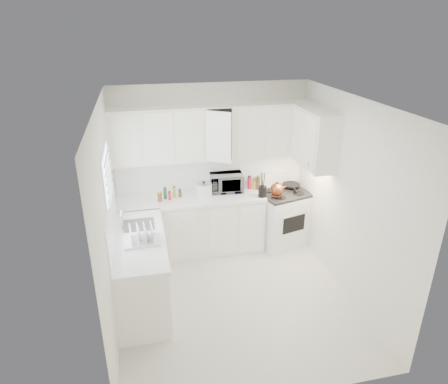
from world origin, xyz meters
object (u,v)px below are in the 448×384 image
object	(u,v)px
stove	(283,211)
rice_cooker	(204,189)
utensil_crock	(263,184)
tea_kettle	(277,188)
dish_rack	(141,234)
microwave	(226,181)

from	to	relation	value
stove	rice_cooker	world-z (taller)	rice_cooker
stove	utensil_crock	xyz separation A→B (m)	(-0.42, -0.17, 0.57)
stove	tea_kettle	size ratio (longest dim) A/B	4.53
rice_cooker	dish_rack	xyz separation A→B (m)	(-0.98, -1.19, -0.01)
microwave	dish_rack	bearing A→B (deg)	-131.91
microwave	dish_rack	size ratio (longest dim) A/B	1.19
microwave	rice_cooker	bearing A→B (deg)	-156.74
rice_cooker	utensil_crock	xyz separation A→B (m)	(0.86, -0.21, 0.08)
tea_kettle	dish_rack	bearing A→B (deg)	-129.88
stove	microwave	world-z (taller)	microwave
rice_cooker	microwave	bearing A→B (deg)	27.22
rice_cooker	tea_kettle	bearing A→B (deg)	-2.41
tea_kettle	microwave	distance (m)	0.80
utensil_crock	tea_kettle	bearing A→B (deg)	3.28
microwave	utensil_crock	xyz separation A→B (m)	(0.48, -0.34, 0.03)
tea_kettle	utensil_crock	world-z (taller)	utensil_crock
stove	dish_rack	world-z (taller)	dish_rack
stove	tea_kettle	xyz separation A→B (m)	(-0.18, -0.16, 0.48)
stove	microwave	bearing A→B (deg)	154.51
stove	utensil_crock	world-z (taller)	utensil_crock
tea_kettle	microwave	size ratio (longest dim) A/B	0.51
tea_kettle	dish_rack	world-z (taller)	dish_rack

